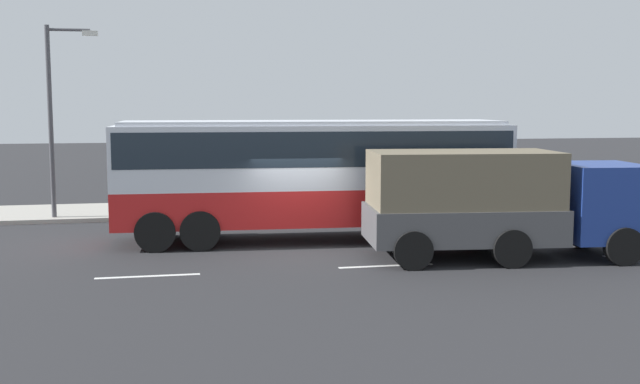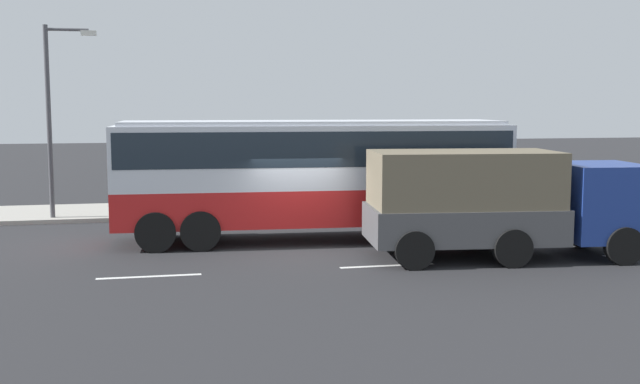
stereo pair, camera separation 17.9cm
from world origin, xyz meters
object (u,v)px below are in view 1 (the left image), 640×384
object	(u,v)px
pedestrian_near_curb	(168,184)
street_lamp	(56,107)
coach_bus	(313,166)
cargo_truck	(500,200)

from	to	relation	value
pedestrian_near_curb	street_lamp	world-z (taller)	street_lamp
coach_bus	street_lamp	world-z (taller)	street_lamp
coach_bus	pedestrian_near_curb	size ratio (longest dim) A/B	7.44
coach_bus	pedestrian_near_curb	bearing A→B (deg)	124.91
coach_bus	cargo_truck	world-z (taller)	coach_bus
cargo_truck	street_lamp	bearing A→B (deg)	149.61
cargo_truck	street_lamp	distance (m)	15.08
pedestrian_near_curb	street_lamp	xyz separation A→B (m)	(-3.64, -1.53, 2.84)
coach_bus	pedestrian_near_curb	distance (m)	7.98
street_lamp	coach_bus	bearing A→B (deg)	-33.52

